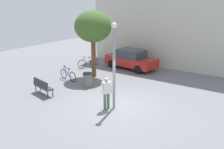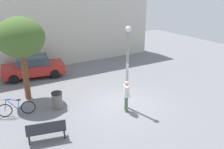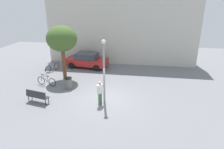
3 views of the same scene
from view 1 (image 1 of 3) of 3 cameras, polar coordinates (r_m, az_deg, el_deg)
name	(u,v)px [view 1 (image 1 of 3)]	position (r m, az deg, el deg)	size (l,w,h in m)	color
ground_plane	(118,105)	(13.73, 1.37, -6.79)	(36.00, 36.00, 0.00)	slate
building_facade	(185,21)	(21.15, 15.79, 11.28)	(15.93, 2.00, 7.42)	beige
lamppost	(114,60)	(12.61, 0.46, 3.13)	(0.28, 0.28, 4.35)	gray
person_by_lamppost	(107,91)	(12.93, -1.21, -3.71)	(0.44, 0.63, 1.67)	#47704C
park_bench	(42,86)	(15.53, -15.18, -2.41)	(1.66, 0.81, 0.92)	#2D2D33
plaza_tree	(93,27)	(17.99, -4.24, 10.48)	(2.56, 2.56, 4.67)	brown
bicycle_silver	(88,63)	(21.07, -5.37, 2.62)	(0.76, 1.68, 0.97)	black
bicycle_blue	(68,75)	(17.94, -9.74, -0.05)	(1.78, 0.43, 0.97)	black
parked_car_red	(131,59)	(20.58, 4.20, 3.43)	(4.40, 2.27, 1.55)	#AD231E
trash_bin	(87,80)	(16.40, -5.46, -1.18)	(0.57, 0.57, 0.92)	#66605B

